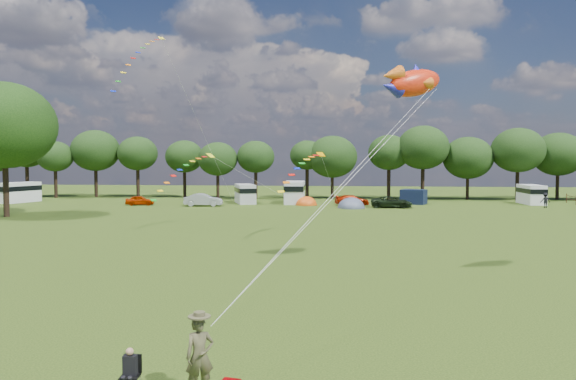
# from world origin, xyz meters

# --- Properties ---
(ground_plane) EXTENTS (180.00, 180.00, 0.00)m
(ground_plane) POSITION_xyz_m (0.00, 0.00, 0.00)
(ground_plane) COLOR black
(ground_plane) RESTS_ON ground
(tree_line) EXTENTS (102.98, 10.98, 10.27)m
(tree_line) POSITION_xyz_m (5.30, 54.99, 6.35)
(tree_line) COLOR black
(tree_line) RESTS_ON ground
(big_tree) EXTENTS (10.00, 10.00, 13.28)m
(big_tree) POSITION_xyz_m (-30.00, 28.00, 9.02)
(big_tree) COLOR black
(big_tree) RESTS_ON ground
(car_a) EXTENTS (3.75, 2.09, 1.18)m
(car_a) POSITION_xyz_m (-21.62, 42.19, 0.59)
(car_a) COLOR #AD2800
(car_a) RESTS_ON ground
(car_b) EXTENTS (4.41, 2.02, 1.51)m
(car_b) POSITION_xyz_m (-13.55, 41.64, 0.75)
(car_b) COLOR #9A9CA1
(car_b) RESTS_ON ground
(car_c) EXTENTS (4.43, 2.72, 1.24)m
(car_c) POSITION_xyz_m (4.33, 44.82, 0.62)
(car_c) COLOR #9E1C02
(car_c) RESTS_ON ground
(car_d) EXTENTS (4.99, 2.47, 1.33)m
(car_d) POSITION_xyz_m (8.87, 41.75, 0.67)
(car_d) COLOR black
(car_d) RESTS_ON ground
(campervan_a) EXTENTS (3.81, 5.80, 2.62)m
(campervan_a) POSITION_xyz_m (-38.83, 44.83, 1.41)
(campervan_a) COLOR silver
(campervan_a) RESTS_ON ground
(campervan_b) EXTENTS (3.58, 5.36, 2.43)m
(campervan_b) POSITION_xyz_m (-9.25, 46.37, 1.30)
(campervan_b) COLOR #BCBCBE
(campervan_b) RESTS_ON ground
(campervan_c) EXTENTS (2.62, 5.79, 2.80)m
(campervan_c) POSITION_xyz_m (-2.93, 46.87, 1.51)
(campervan_c) COLOR silver
(campervan_c) RESTS_ON ground
(campervan_d) EXTENTS (2.38, 5.04, 2.42)m
(campervan_d) POSITION_xyz_m (26.83, 48.67, 1.30)
(campervan_d) COLOR white
(campervan_d) RESTS_ON ground
(tent_orange) EXTENTS (2.71, 2.97, 2.12)m
(tent_orange) POSITION_xyz_m (-1.28, 44.41, 0.02)
(tent_orange) COLOR #D74F10
(tent_orange) RESTS_ON ground
(tent_greyblue) EXTENTS (3.26, 3.57, 2.42)m
(tent_greyblue) POSITION_xyz_m (4.17, 40.87, 0.02)
(tent_greyblue) COLOR #495265
(tent_greyblue) RESTS_ON ground
(awning_navy) EXTENTS (3.61, 3.29, 1.84)m
(awning_navy) POSITION_xyz_m (12.08, 47.22, 0.92)
(awning_navy) COLOR #101833
(awning_navy) RESTS_ON ground
(kite_flyer) EXTENTS (0.84, 0.72, 1.95)m
(kite_flyer) POSITION_xyz_m (-0.35, -11.00, 0.98)
(kite_flyer) COLOR brown
(kite_flyer) RESTS_ON ground
(camp_chair) EXTENTS (0.49, 0.48, 1.14)m
(camp_chair) POSITION_xyz_m (-2.14, -11.00, 0.68)
(camp_chair) COLOR #99999E
(camp_chair) RESTS_ON ground
(fish_kite) EXTENTS (3.83, 3.04, 2.10)m
(fish_kite) POSITION_xyz_m (6.63, 5.39, 9.77)
(fish_kite) COLOR red
(fish_kite) RESTS_ON ground
(streamer_kite_a) EXTENTS (3.27, 5.50, 5.73)m
(streamer_kite_a) POSITION_xyz_m (-15.04, 25.53, 15.25)
(streamer_kite_a) COLOR yellow
(streamer_kite_a) RESTS_ON ground
(streamer_kite_b) EXTENTS (4.23, 4.75, 3.82)m
(streamer_kite_b) POSITION_xyz_m (-9.59, 20.89, 4.96)
(streamer_kite_b) COLOR yellow
(streamer_kite_b) RESTS_ON ground
(streamer_kite_c) EXTENTS (3.14, 4.89, 2.78)m
(streamer_kite_c) POSITION_xyz_m (0.50, 15.82, 5.37)
(streamer_kite_c) COLOR #D18F00
(streamer_kite_c) RESTS_ON ground
(walker_b) EXTENTS (1.19, 0.64, 1.77)m
(walker_b) POSITION_xyz_m (26.73, 43.38, 0.88)
(walker_b) COLOR black
(walker_b) RESTS_ON ground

